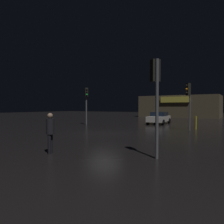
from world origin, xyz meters
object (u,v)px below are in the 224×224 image
car_near (159,118)px  pedestrian (50,130)px  store_building (180,106)px  traffic_signal_main (86,99)px  traffic_signal_cross_left (189,95)px  traffic_signal_opposite (155,85)px

car_near → pedestrian: (1.27, -17.36, 0.28)m
store_building → pedestrian: size_ratio=8.35×
traffic_signal_main → car_near: (6.43, 5.34, -2.11)m
store_building → traffic_signal_cross_left: bearing=-74.7°
car_near → store_building: bearing=96.7°
traffic_signal_cross_left → pedestrian: 12.65m
traffic_signal_opposite → car_near: (-5.29, 15.69, -2.11)m
store_building → traffic_signal_main: size_ratio=3.53×
store_building → traffic_signal_cross_left: store_building is taller
traffic_signal_opposite → traffic_signal_cross_left: 10.48m
traffic_signal_main → pedestrian: size_ratio=2.36×
car_near → traffic_signal_opposite: bearing=-71.4°
traffic_signal_cross_left → car_near: traffic_signal_cross_left is taller
pedestrian → store_building: bearing=95.5°
traffic_signal_main → traffic_signal_opposite: size_ratio=1.07×
traffic_signal_main → pedestrian: (7.70, -12.02, -1.82)m
traffic_signal_opposite → traffic_signal_cross_left: bearing=95.1°
store_building → car_near: bearing=-83.3°
traffic_signal_opposite → traffic_signal_cross_left: size_ratio=0.96×
store_building → car_near: size_ratio=3.28×
traffic_signal_main → traffic_signal_cross_left: size_ratio=1.03×
traffic_signal_opposite → traffic_signal_cross_left: (-0.94, 10.44, 0.14)m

